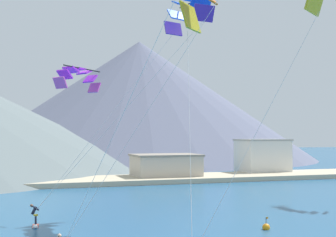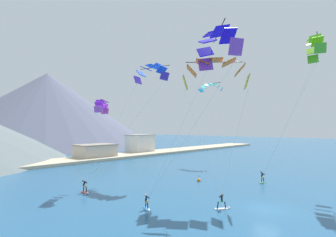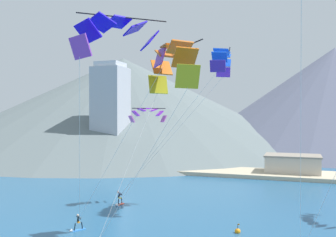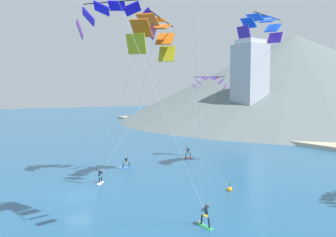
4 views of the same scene
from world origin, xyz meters
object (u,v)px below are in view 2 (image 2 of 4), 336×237
Objects in this scene: parafoil_kite_distant_low_drift at (211,87)px; race_marker_buoy at (199,180)px; parafoil_kite_far_left at (215,44)px; kitesurfer_far_left at (147,205)px; parafoil_kite_near_lead at (216,70)px; parafoil_kite_near_trail at (151,72)px; parafoil_kite_distant_high_outer at (102,105)px; kitesurfer_near_lead at (224,204)px; kitesurfer_near_trail at (85,189)px; kitesurfer_mid_center at (262,179)px; parafoil_kite_mid_center at (314,47)px.

parafoil_kite_distant_low_drift is 5.76× the size of race_marker_buoy.
kitesurfer_far_left is at bearing 150.04° from parafoil_kite_far_left.
parafoil_kite_near_lead is 4.84m from parafoil_kite_far_left.
parafoil_kite_near_trail reaches higher than race_marker_buoy.
parafoil_kite_near_trail is 4.15× the size of parafoil_kite_distant_high_outer.
kitesurfer_near_trail reaches higher than kitesurfer_near_lead.
parafoil_kite_near_lead reaches higher than kitesurfer_near_lead.
parafoil_kite_near_trail is 22.90m from parafoil_kite_distant_low_drift.
parafoil_kite_distant_high_outer is at bearing 104.73° from parafoil_kite_far_left.
parafoil_kite_far_left is (-13.81, -0.65, 17.36)m from kitesurfer_mid_center.
kitesurfer_far_left is 15.84m from race_marker_buoy.
parafoil_kite_near_trail is at bearing 112.21° from race_marker_buoy.
parafoil_kite_distant_high_outer is 18.81m from race_marker_buoy.
parafoil_kite_distant_low_drift is (29.19, 20.79, 17.85)m from kitesurfer_near_lead.
parafoil_kite_far_left is at bearing -107.83° from parafoil_kite_near_trail.
kitesurfer_near_trail is 25.70m from kitesurfer_mid_center.
kitesurfer_mid_center is 0.09× the size of parafoil_kite_mid_center.
parafoil_kite_near_lead reaches higher than kitesurfer_mid_center.
parafoil_kite_mid_center is 31.91m from parafoil_kite_distant_high_outer.
parafoil_kite_near_trail is at bearing 83.85° from parafoil_kite_near_lead.
race_marker_buoy is at bearing 53.02° from parafoil_kite_near_lead.
kitesurfer_near_trail is 0.97× the size of kitesurfer_mid_center.
parafoil_kite_distant_low_drift reaches higher than parafoil_kite_near_trail.
parafoil_kite_distant_low_drift is at bearing 28.42° from race_marker_buoy.
parafoil_kite_mid_center is at bearing -33.01° from parafoil_kite_near_lead.
parafoil_kite_distant_low_drift is at bearing 35.45° from kitesurfer_near_lead.
kitesurfer_near_lead is 17.69m from kitesurfer_near_trail.
kitesurfer_far_left is at bearing -101.59° from parafoil_kite_distant_high_outer.
race_marker_buoy is (-19.58, -10.60, -18.17)m from parafoil_kite_distant_low_drift.
parafoil_kite_near_lead is 0.80× the size of parafoil_kite_mid_center.
parafoil_kite_near_lead is at bearing -60.21° from parafoil_kite_distant_high_outer.
parafoil_kite_mid_center is 4.70× the size of parafoil_kite_distant_high_outer.
parafoil_kite_distant_high_outer is at bearing 133.13° from parafoil_kite_mid_center.
parafoil_kite_distant_high_outer is at bearing 148.12° from race_marker_buoy.
parafoil_kite_distant_low_drift is at bearing 7.34° from parafoil_kite_near_trail.
kitesurfer_far_left is at bearing -134.58° from parafoil_kite_near_trail.
kitesurfer_near_trail reaches higher than kitesurfer_far_left.
parafoil_kite_near_lead is at bearing 146.99° from parafoil_kite_mid_center.
kitesurfer_near_lead is 0.95× the size of kitesurfer_near_trail.
parafoil_kite_near_trail is at bearing 117.38° from parafoil_kite_mid_center.
kitesurfer_near_trail is at bearing 132.35° from parafoil_kite_near_lead.
parafoil_kite_far_left is (7.64, -14.81, 17.38)m from kitesurfer_near_trail.
parafoil_kite_far_left is (-5.20, -16.16, 0.02)m from parafoil_kite_near_trail.
race_marker_buoy is at bearing 45.55° from parafoil_kite_far_left.
parafoil_kite_near_trail is at bearing -172.66° from parafoil_kite_distant_low_drift.
parafoil_kite_distant_low_drift is 28.73m from race_marker_buoy.
kitesurfer_near_trail is at bearing -155.36° from parafoil_kite_distant_high_outer.
kitesurfer_mid_center is 18.43m from parafoil_kite_near_lead.
parafoil_kite_distant_high_outer is (-9.50, 0.18, -6.24)m from parafoil_kite_near_trail.
parafoil_kite_near_lead is 14.03m from parafoil_kite_near_trail.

